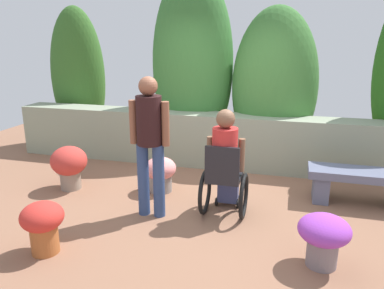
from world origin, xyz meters
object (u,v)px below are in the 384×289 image
object	(u,v)px
flower_pot_red_accent	(43,223)
flower_pot_small_foreground	(160,172)
flower_pot_purple_near	(324,235)
person_in_wheelchair	(225,167)
flower_pot_terracotta_by_wall	(69,164)
stone_bench	(362,182)
person_standing_companion	(150,138)

from	to	relation	value
flower_pot_red_accent	flower_pot_small_foreground	distance (m)	1.91
flower_pot_purple_near	flower_pot_red_accent	bearing A→B (deg)	-169.51
person_in_wheelchair	flower_pot_terracotta_by_wall	world-z (taller)	person_in_wheelchair
stone_bench	flower_pot_small_foreground	size ratio (longest dim) A/B	2.71
person_standing_companion	person_in_wheelchair	bearing A→B (deg)	31.43
flower_pot_terracotta_by_wall	flower_pot_small_foreground	bearing A→B (deg)	11.24
person_in_wheelchair	flower_pot_terracotta_by_wall	size ratio (longest dim) A/B	2.10
stone_bench	flower_pot_purple_near	world-z (taller)	flower_pot_purple_near
person_standing_companion	flower_pot_purple_near	world-z (taller)	person_standing_companion
stone_bench	flower_pot_terracotta_by_wall	world-z (taller)	flower_pot_terracotta_by_wall
person_standing_companion	flower_pot_small_foreground	world-z (taller)	person_standing_companion
person_in_wheelchair	person_standing_companion	xyz separation A→B (m)	(-0.86, -0.25, 0.36)
stone_bench	flower_pot_purple_near	size ratio (longest dim) A/B	2.61
flower_pot_purple_near	flower_pot_small_foreground	size ratio (longest dim) A/B	1.04
person_standing_companion	flower_pot_terracotta_by_wall	size ratio (longest dim) A/B	2.69
flower_pot_red_accent	person_standing_companion	bearing A→B (deg)	55.49
flower_pot_terracotta_by_wall	flower_pot_red_accent	world-z (taller)	flower_pot_terracotta_by_wall
stone_bench	person_in_wheelchair	bearing A→B (deg)	-153.20
stone_bench	flower_pot_terracotta_by_wall	bearing A→B (deg)	-169.92
person_standing_companion	flower_pot_purple_near	xyz separation A→B (m)	(1.96, -0.58, -0.66)
flower_pot_purple_near	flower_pot_terracotta_by_wall	xyz separation A→B (m)	(-3.40, 1.05, 0.05)
flower_pot_red_accent	flower_pot_small_foreground	world-z (taller)	flower_pot_red_accent
stone_bench	flower_pot_terracotta_by_wall	size ratio (longest dim) A/B	2.14
person_standing_companion	flower_pot_red_accent	distance (m)	1.47
flower_pot_red_accent	flower_pot_purple_near	bearing A→B (deg)	10.49
stone_bench	flower_pot_small_foreground	world-z (taller)	flower_pot_small_foreground
stone_bench	flower_pot_terracotta_by_wall	distance (m)	4.00
person_in_wheelchair	person_standing_companion	distance (m)	0.97
flower_pot_purple_near	flower_pot_terracotta_by_wall	world-z (taller)	flower_pot_terracotta_by_wall
flower_pot_terracotta_by_wall	flower_pot_small_foreground	size ratio (longest dim) A/B	1.27
flower_pot_red_accent	flower_pot_small_foreground	size ratio (longest dim) A/B	1.10
person_standing_companion	stone_bench	bearing A→B (deg)	36.79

